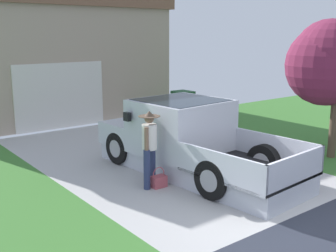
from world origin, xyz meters
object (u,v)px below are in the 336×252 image
Objects in this scene: handbag at (159,181)px; house_with_garage at (38,47)px; front_yard_tree at (329,60)px; pickup_truck at (184,140)px; person_with_hat at (149,143)px; wheeled_trash_bin at (183,105)px.

handbag is 0.05× the size of house_with_garage.
house_with_garage is 2.41× the size of front_yard_tree.
pickup_truck reaches higher than person_with_hat.
front_yard_tree is at bearing -71.72° from house_with_garage.
wheeled_trash_bin is at bearing -57.29° from house_with_garage.
house_with_garage reaches higher than pickup_truck.
handbag is (-1.18, -0.57, -0.60)m from pickup_truck.
person_with_hat is 5.35m from front_yard_tree.
house_with_garage is at bearing 108.28° from front_yard_tree.
handbag is at bearing -97.82° from house_with_garage.
handbag is 6.74m from wheeled_trash_bin.
handbag is at bearing -158.43° from pickup_truck.
wheeled_trash_bin is (3.32, -5.17, -2.06)m from house_with_garage.
person_with_hat reaches higher than handbag.
house_with_garage is 6.48m from wheeled_trash_bin.
pickup_truck is at bearing -17.69° from person_with_hat.
front_yard_tree is (3.54, -10.72, -0.15)m from house_with_garage.
house_with_garage is 7.49× the size of wheeled_trash_bin.
front_yard_tree is at bearing -8.55° from handbag.
handbag is at bearing 171.45° from front_yard_tree.
front_yard_tree reaches higher than person_with_hat.
pickup_truck is at bearing 25.84° from handbag.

